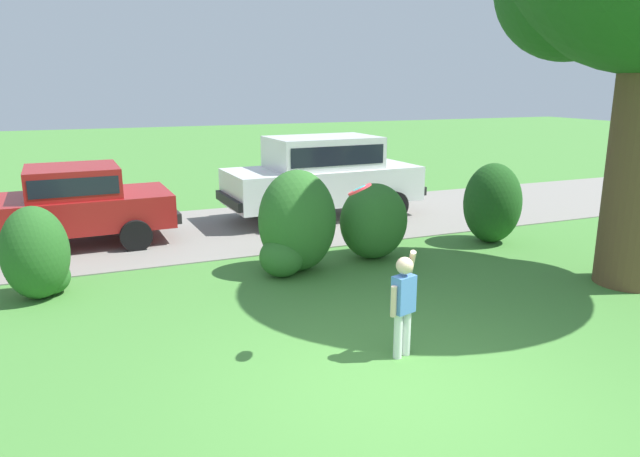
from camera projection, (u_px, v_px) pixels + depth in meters
ground_plane at (397, 387)px, 6.08m from camera, size 80.00×80.00×0.00m
driveway_strip at (229, 229)px, 12.68m from camera, size 28.00×4.40×0.02m
shrub_near_tree at (37, 256)px, 8.50m from camera, size 0.96×0.96×1.40m
shrub_centre_left at (296, 225)px, 9.69m from camera, size 1.39×1.20×1.73m
shrub_centre at (374, 221)px, 10.46m from camera, size 1.27×1.02×1.38m
shrub_centre_right at (492, 203)px, 11.50m from camera, size 1.14×1.12×1.60m
parked_sedan at (63, 204)px, 11.21m from camera, size 4.46×2.22×1.56m
parked_suv at (323, 173)px, 13.56m from camera, size 4.78×2.26×1.92m
child_thrower at (403, 298)px, 6.61m from camera, size 0.41×0.34×1.29m
frisbee at (360, 189)px, 6.38m from camera, size 0.30×0.28×0.20m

